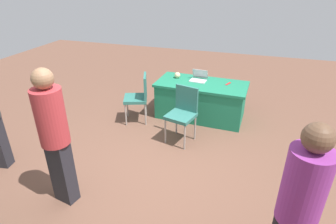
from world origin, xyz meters
The scene contains 9 objects.
ground_plane centered at (0.00, 0.00, 0.00)m, with size 14.40×14.40×0.00m, color brown.
table_foreground centered at (-0.25, -1.88, 0.37)m, with size 1.81×0.93×0.73m.
chair_tucked_left centered at (-0.13, -0.90, 0.57)m, with size 0.53×0.53×0.98m.
chair_aisle centered at (0.87, -1.33, 0.55)m, with size 0.57×0.57×0.96m.
person_presenter centered at (-1.69, 1.31, 0.98)m, with size 0.46×0.46×1.76m.
person_attendee_standing centered at (0.94, 0.98, 1.01)m, with size 0.40×0.40×1.80m.
laptop_silver centered at (-0.16, -2.00, 0.77)m, with size 0.34×0.32×0.21m.
yarn_ball centered at (0.30, -2.02, 0.79)m, with size 0.12×0.12×0.12m, color beige.
scissors_red centered at (-0.75, -1.99, 0.74)m, with size 0.18×0.04×0.01m, color red.
Camera 1 is at (-1.18, 3.23, 2.69)m, focal length 29.71 mm.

